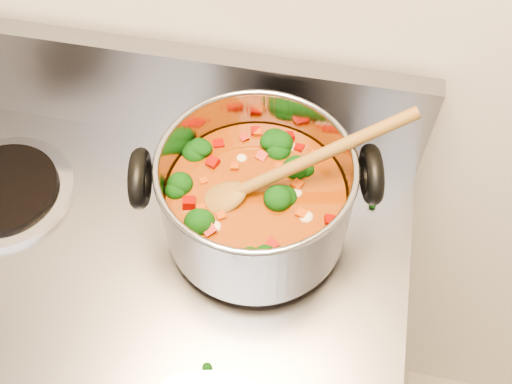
# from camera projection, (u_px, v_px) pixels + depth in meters

# --- Properties ---
(stockpot) EXTENTS (0.30, 0.24, 0.14)m
(stockpot) POSITION_uv_depth(u_px,v_px,m) (255.00, 198.00, 0.70)
(stockpot) COLOR #9999A0
(stockpot) RESTS_ON electric_range
(wooden_spoon) EXTENTS (0.26, 0.15, 0.12)m
(wooden_spoon) POSITION_uv_depth(u_px,v_px,m) (269.00, 178.00, 0.68)
(wooden_spoon) COLOR brown
(wooden_spoon) RESTS_ON stockpot
(cooktop_crumbs) EXTENTS (0.32, 0.26, 0.01)m
(cooktop_crumbs) POSITION_uv_depth(u_px,v_px,m) (221.00, 310.00, 0.70)
(cooktop_crumbs) COLOR black
(cooktop_crumbs) RESTS_ON electric_range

